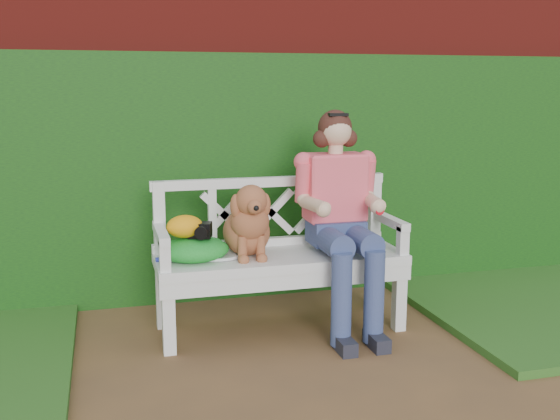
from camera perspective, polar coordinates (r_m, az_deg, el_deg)
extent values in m
plane|color=brown|center=(3.28, 2.31, -16.13)|extent=(60.00, 60.00, 0.00)
cube|color=maroon|center=(4.78, -4.48, 6.15)|extent=(10.00, 0.30, 2.20)
cube|color=#1C5D10|center=(4.60, -3.92, 2.83)|extent=(10.00, 0.18, 1.70)
cube|color=black|center=(3.82, -6.98, -1.73)|extent=(0.15, 0.13, 0.09)
ellipsoid|color=orange|center=(3.81, -8.28, -1.43)|extent=(0.25, 0.22, 0.13)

